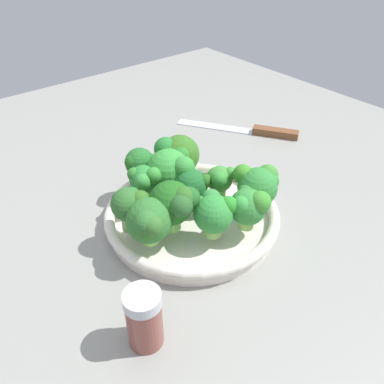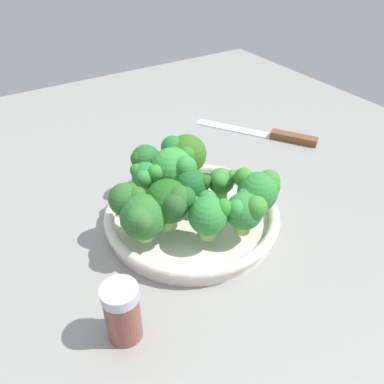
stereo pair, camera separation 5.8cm
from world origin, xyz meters
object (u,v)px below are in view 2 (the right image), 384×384
object	(u,v)px
broccoli_floret_2	(146,177)
broccoli_floret_11	(142,218)
broccoli_floret_1	(127,200)
broccoli_floret_5	(171,202)
broccoli_floret_9	(148,160)
broccoli_floret_7	(222,182)
broccoli_floret_8	(184,153)
broccoli_floret_4	(259,190)
broccoli_floret_6	(245,209)
broccoli_floret_10	(174,168)
broccoli_floret_0	(193,186)
bowl	(192,215)
pepper_shaker	(122,312)
knife	(271,134)
broccoli_floret_3	(208,213)

from	to	relation	value
broccoli_floret_2	broccoli_floret_11	distance (cm)	9.48
broccoli_floret_1	broccoli_floret_5	xyz separation A→B (cm)	(4.61, -4.01, 0.42)
broccoli_floret_5	broccoli_floret_9	bearing A→B (deg)	77.02
broccoli_floret_7	broccoli_floret_8	bearing A→B (deg)	94.07
broccoli_floret_8	broccoli_floret_1	bearing A→B (deg)	-153.29
broccoli_floret_11	broccoli_floret_7	bearing A→B (deg)	5.33
broccoli_floret_8	broccoli_floret_9	world-z (taller)	broccoli_floret_8
broccoli_floret_1	broccoli_floret_5	bearing A→B (deg)	-41.06
broccoli_floret_4	broccoli_floret_11	world-z (taller)	broccoli_floret_4
broccoli_floret_2	broccoli_floret_11	bearing A→B (deg)	-120.17
broccoli_floret_2	broccoli_floret_6	distance (cm)	15.98
broccoli_floret_4	broccoli_floret_11	bearing A→B (deg)	167.00
broccoli_floret_10	broccoli_floret_2	bearing A→B (deg)	171.95
broccoli_floret_4	broccoli_floret_11	distance (cm)	16.98
broccoli_floret_0	broccoli_floret_10	bearing A→B (deg)	98.58
broccoli_floret_0	broccoli_floret_6	xyz separation A→B (cm)	(2.80, -8.77, 0.27)
broccoli_floret_0	broccoli_floret_8	bearing A→B (deg)	67.58
broccoli_floret_8	broccoli_floret_11	xyz separation A→B (cm)	(-13.15, -10.99, -0.28)
bowl	pepper_shaker	distance (cm)	21.20
broccoli_floret_1	pepper_shaker	size ratio (longest dim) A/B	0.85
broccoli_floret_8	broccoli_floret_9	xyz separation A→B (cm)	(-5.79, 1.76, -0.38)
broccoli_floret_1	pepper_shaker	bearing A→B (deg)	-117.89
broccoli_floret_9	broccoli_floret_0	bearing A→B (deg)	-75.37
broccoli_floret_5	broccoli_floret_8	distance (cm)	13.77
broccoli_floret_4	broccoli_floret_1	bearing A→B (deg)	153.98
broccoli_floret_6	broccoli_floret_7	world-z (taller)	broccoli_floret_6
broccoli_floret_8	broccoli_floret_7	bearing A→B (deg)	-85.93
bowl	broccoli_floret_4	size ratio (longest dim) A/B	3.71
broccoli_floret_11	broccoli_floret_6	bearing A→B (deg)	-24.16
broccoli_floret_9	broccoli_floret_4	bearing A→B (deg)	-61.01
knife	broccoli_floret_5	bearing A→B (deg)	-153.66
broccoli_floret_2	broccoli_floret_5	world-z (taller)	broccoli_floret_5
broccoli_floret_3	broccoli_floret_9	size ratio (longest dim) A/B	0.98
bowl	broccoli_floret_7	size ratio (longest dim) A/B	4.40
broccoli_floret_5	broccoli_floret_11	distance (cm)	4.55
broccoli_floret_0	broccoli_floret_7	distance (cm)	4.35
knife	pepper_shaker	world-z (taller)	pepper_shaker
broccoli_floret_4	broccoli_floret_6	xyz separation A→B (cm)	(-3.85, -1.87, -0.57)
bowl	pepper_shaker	xyz separation A→B (cm)	(-16.99, -12.44, 2.43)
bowl	broccoli_floret_8	bearing A→B (deg)	65.72
broccoli_floret_3	broccoli_floret_5	world-z (taller)	broccoli_floret_5
bowl	knife	bearing A→B (deg)	26.70
bowl	broccoli_floret_5	world-z (taller)	broccoli_floret_5
bowl	broccoli_floret_2	xyz separation A→B (cm)	(-4.53, 5.74, 5.56)
broccoli_floret_0	broccoli_floret_9	size ratio (longest dim) A/B	0.96
broccoli_floret_1	broccoli_floret_4	world-z (taller)	broccoli_floret_4
broccoli_floret_5	broccoli_floret_6	size ratio (longest dim) A/B	1.16
pepper_shaker	broccoli_floret_9	bearing A→B (deg)	56.51
bowl	broccoli_floret_8	xyz separation A→B (cm)	(3.85, 8.54, 5.63)
broccoli_floret_5	broccoli_floret_8	bearing A→B (deg)	50.98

